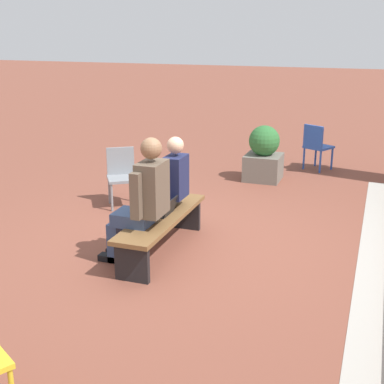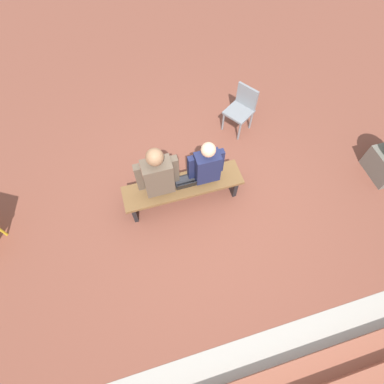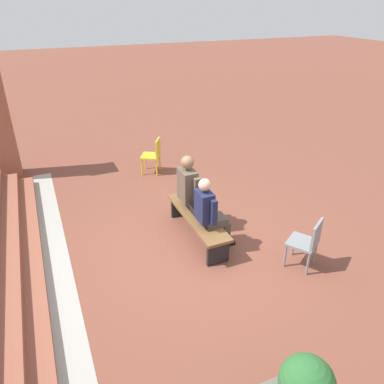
% 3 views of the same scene
% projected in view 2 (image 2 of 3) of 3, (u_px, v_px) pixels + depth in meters
% --- Properties ---
extents(ground_plane, '(60.00, 60.00, 0.00)m').
position_uv_depth(ground_plane, '(203.00, 204.00, 4.79)').
color(ground_plane, brown).
extents(concrete_strip, '(7.74, 0.40, 0.01)m').
position_uv_depth(concrete_strip, '(235.00, 360.00, 3.69)').
color(concrete_strip, '#A8A399').
rests_on(concrete_strip, ground).
extents(bench, '(1.80, 0.44, 0.45)m').
position_uv_depth(bench, '(183.00, 188.00, 4.53)').
color(bench, brown).
rests_on(bench, ground).
extents(person_student, '(0.52, 0.65, 1.30)m').
position_uv_depth(person_student, '(205.00, 166.00, 4.31)').
color(person_student, '#4C473D').
rests_on(person_student, ground).
extents(person_adult, '(0.59, 0.75, 1.43)m').
position_uv_depth(person_adult, '(157.00, 175.00, 4.17)').
color(person_adult, '#384C75').
rests_on(person_adult, ground).
extents(laptop, '(0.32, 0.29, 0.21)m').
position_uv_depth(laptop, '(186.00, 183.00, 4.40)').
color(laptop, black).
rests_on(laptop, bench).
extents(plastic_chair_foreground, '(0.58, 0.58, 0.84)m').
position_uv_depth(plastic_chair_foreground, '(242.00, 107.00, 5.20)').
color(plastic_chair_foreground, gray).
rests_on(plastic_chair_foreground, ground).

